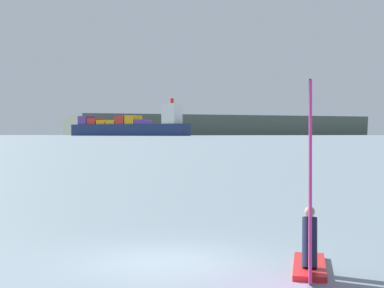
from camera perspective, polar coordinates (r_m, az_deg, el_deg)
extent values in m
plane|color=gray|center=(13.84, -2.64, -11.34)|extent=(4000.00, 4000.00, 0.00)
cube|color=red|center=(13.30, 11.39, -11.61)|extent=(1.83, 2.41, 0.12)
cylinder|color=black|center=(12.58, 11.44, -2.76)|extent=(0.62, 0.97, 4.05)
cube|color=#D8338C|center=(11.70, 11.47, -4.07)|extent=(1.48, 2.39, 4.09)
cylinder|color=black|center=(12.26, 11.44, -7.42)|extent=(1.02, 1.64, 0.04)
cylinder|color=#191E38|center=(12.83, 11.41, -9.38)|extent=(0.58, 0.67, 1.11)
sphere|color=tan|center=(12.73, 11.42, -6.49)|extent=(0.22, 0.22, 0.22)
cube|color=navy|center=(704.88, -6.18, 1.37)|extent=(122.41, 129.33, 13.85)
cube|color=silver|center=(674.82, -1.97, 2.97)|extent=(26.40, 26.18, 23.37)
cylinder|color=red|center=(675.47, -1.97, 4.22)|extent=(4.00, 4.00, 6.00)
cube|color=#59388C|center=(694.20, -4.79, 2.16)|extent=(23.24, 22.84, 5.20)
cube|color=gold|center=(701.59, -5.75, 2.36)|extent=(23.24, 22.84, 10.40)
cube|color=red|center=(709.11, -6.69, 2.35)|extent=(23.24, 22.84, 10.40)
cube|color=gold|center=(716.77, -7.61, 2.12)|extent=(23.24, 22.84, 5.20)
cube|color=gold|center=(724.66, -8.50, 2.11)|extent=(23.24, 22.84, 5.20)
cube|color=red|center=(732.75, -9.38, 2.20)|extent=(23.24, 22.84, 7.80)
cube|color=#59388C|center=(741.01, -10.25, 2.28)|extent=(23.24, 22.84, 10.40)
cube|color=#4C564C|center=(1280.30, 14.67, 1.60)|extent=(1196.15, 443.98, 31.69)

